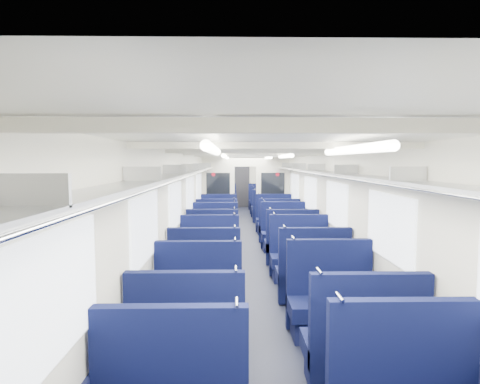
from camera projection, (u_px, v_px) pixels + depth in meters
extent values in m
cube|color=black|center=(249.00, 249.00, 9.74)|extent=(2.80, 18.00, 0.01)
cube|color=white|center=(249.00, 154.00, 9.55)|extent=(2.80, 18.00, 0.01)
cube|color=beige|center=(192.00, 202.00, 9.62)|extent=(0.02, 18.00, 2.35)
cube|color=black|center=(193.00, 235.00, 9.69)|extent=(0.03, 17.90, 0.70)
cube|color=beige|center=(306.00, 202.00, 9.67)|extent=(0.02, 18.00, 2.35)
cube|color=black|center=(305.00, 235.00, 9.73)|extent=(0.03, 17.90, 0.70)
cube|color=beige|center=(242.00, 182.00, 18.62)|extent=(2.80, 0.02, 2.35)
cube|color=#B2B5BA|center=(199.00, 169.00, 9.56)|extent=(0.34, 17.40, 0.04)
cylinder|color=silver|center=(207.00, 170.00, 9.57)|extent=(0.02, 17.40, 0.02)
cube|color=#B2B5BA|center=(28.00, 191.00, 1.58)|extent=(0.34, 0.03, 0.14)
cube|color=#B2B5BA|center=(142.00, 174.00, 3.58)|extent=(0.34, 0.03, 0.14)
cube|color=#B2B5BA|center=(175.00, 170.00, 5.57)|extent=(0.34, 0.03, 0.14)
cube|color=#B2B5BA|center=(190.00, 167.00, 7.56)|extent=(0.34, 0.03, 0.14)
cube|color=#B2B5BA|center=(199.00, 166.00, 9.56)|extent=(0.34, 0.03, 0.14)
cube|color=#B2B5BA|center=(205.00, 165.00, 11.55)|extent=(0.34, 0.03, 0.14)
cube|color=#B2B5BA|center=(209.00, 165.00, 13.54)|extent=(0.34, 0.03, 0.14)
cube|color=#B2B5BA|center=(212.00, 164.00, 15.54)|extent=(0.34, 0.03, 0.14)
cube|color=#B2B5BA|center=(215.00, 164.00, 17.53)|extent=(0.34, 0.03, 0.14)
cube|color=#B2B5BA|center=(299.00, 169.00, 9.60)|extent=(0.34, 17.40, 0.04)
cylinder|color=silver|center=(292.00, 170.00, 9.60)|extent=(0.02, 17.40, 0.02)
cube|color=#B2B5BA|center=(408.00, 174.00, 3.62)|extent=(0.34, 0.03, 0.14)
cube|color=#B2B5BA|center=(346.00, 170.00, 5.61)|extent=(0.34, 0.03, 0.14)
cube|color=#B2B5BA|center=(316.00, 167.00, 7.61)|extent=(0.34, 0.03, 0.14)
cube|color=#B2B5BA|center=(299.00, 166.00, 9.60)|extent=(0.34, 0.03, 0.14)
cube|color=#B2B5BA|center=(288.00, 165.00, 11.59)|extent=(0.34, 0.03, 0.14)
cube|color=#B2B5BA|center=(280.00, 165.00, 13.59)|extent=(0.34, 0.03, 0.14)
cube|color=#B2B5BA|center=(274.00, 164.00, 15.58)|extent=(0.34, 0.03, 0.14)
cube|color=#B2B5BA|center=(269.00, 164.00, 17.57)|extent=(0.34, 0.03, 0.14)
cube|color=white|center=(51.00, 300.00, 2.13)|extent=(0.02, 1.30, 0.75)
cube|color=white|center=(146.00, 228.00, 4.42)|extent=(0.02, 1.30, 0.75)
cube|color=white|center=(176.00, 205.00, 6.71)|extent=(0.02, 1.30, 0.75)
cube|color=white|center=(190.00, 194.00, 9.01)|extent=(0.02, 1.30, 0.75)
cube|color=white|center=(199.00, 187.00, 11.30)|extent=(0.02, 1.30, 0.75)
cube|color=white|center=(206.00, 182.00, 14.09)|extent=(0.02, 1.30, 0.75)
cube|color=white|center=(210.00, 179.00, 16.38)|extent=(0.02, 1.30, 0.75)
cube|color=white|center=(389.00, 227.00, 4.47)|extent=(0.02, 1.30, 0.75)
cube|color=white|center=(336.00, 205.00, 6.76)|extent=(0.02, 1.30, 0.75)
cube|color=white|center=(310.00, 194.00, 9.05)|extent=(0.02, 1.30, 0.75)
cube|color=white|center=(295.00, 187.00, 11.35)|extent=(0.02, 1.30, 0.75)
cube|color=white|center=(282.00, 182.00, 14.14)|extent=(0.02, 1.30, 0.75)
cube|color=white|center=(276.00, 179.00, 16.43)|extent=(0.02, 1.30, 0.75)
cube|color=silver|center=(330.00, 126.00, 1.58)|extent=(2.70, 0.06, 0.06)
cube|color=silver|center=(276.00, 146.00, 3.58)|extent=(2.70, 0.06, 0.06)
cube|color=silver|center=(261.00, 151.00, 5.57)|extent=(2.70, 0.06, 0.06)
cube|color=silver|center=(254.00, 154.00, 7.56)|extent=(2.70, 0.06, 0.06)
cube|color=silver|center=(249.00, 155.00, 9.56)|extent=(2.70, 0.06, 0.06)
cube|color=silver|center=(247.00, 156.00, 11.55)|extent=(2.70, 0.06, 0.06)
cube|color=silver|center=(245.00, 157.00, 13.54)|extent=(2.70, 0.06, 0.06)
cube|color=silver|center=(243.00, 158.00, 15.54)|extent=(2.70, 0.06, 0.06)
cube|color=silver|center=(242.00, 158.00, 17.53)|extent=(2.70, 0.06, 0.06)
cylinder|color=white|center=(213.00, 149.00, 3.07)|extent=(0.07, 1.60, 0.07)
cylinder|color=white|center=(224.00, 156.00, 7.06)|extent=(0.07, 1.60, 0.07)
cylinder|color=white|center=(227.00, 158.00, 10.55)|extent=(0.07, 1.60, 0.07)
cylinder|color=white|center=(229.00, 159.00, 15.03)|extent=(0.07, 1.60, 0.07)
cylinder|color=white|center=(353.00, 150.00, 3.09)|extent=(0.07, 1.60, 0.07)
cylinder|color=white|center=(285.00, 156.00, 7.08)|extent=(0.07, 1.60, 0.07)
cylinder|color=white|center=(268.00, 158.00, 10.57)|extent=(0.07, 1.60, 0.07)
cylinder|color=white|center=(258.00, 159.00, 15.05)|extent=(0.07, 1.60, 0.07)
cube|color=black|center=(242.00, 186.00, 18.57)|extent=(0.75, 0.06, 2.00)
cube|color=silver|center=(218.00, 192.00, 12.63)|extent=(1.05, 0.08, 2.35)
cube|color=black|center=(218.00, 185.00, 12.56)|extent=(0.76, 0.02, 0.80)
cylinder|color=red|center=(213.00, 174.00, 12.52)|extent=(0.12, 0.01, 0.12)
cube|color=silver|center=(273.00, 192.00, 12.66)|extent=(1.05, 0.08, 2.35)
cube|color=black|center=(273.00, 185.00, 12.59)|extent=(0.76, 0.02, 0.80)
cylinder|color=red|center=(277.00, 174.00, 12.56)|extent=(0.12, 0.01, 0.12)
cube|color=silver|center=(245.00, 161.00, 12.56)|extent=(0.70, 0.08, 0.35)
cylinder|color=silver|center=(237.00, 302.00, 2.70)|extent=(0.02, 0.17, 0.02)
cube|color=#0C123A|center=(401.00, 377.00, 2.86)|extent=(1.09, 0.10, 1.16)
cylinder|color=silver|center=(340.00, 297.00, 2.81)|extent=(0.02, 0.17, 0.02)
cube|color=#0C123A|center=(188.00, 346.00, 3.82)|extent=(1.09, 0.57, 0.19)
cube|color=black|center=(189.00, 369.00, 3.84)|extent=(1.00, 0.46, 0.28)
cube|color=#0C123A|center=(185.00, 334.00, 3.57)|extent=(1.09, 0.10, 1.16)
cylinder|color=silver|center=(236.00, 269.00, 3.53)|extent=(0.02, 0.17, 0.02)
cube|color=#0C123A|center=(360.00, 348.00, 3.78)|extent=(1.09, 0.57, 0.19)
cube|color=black|center=(360.00, 372.00, 3.79)|extent=(1.00, 0.46, 0.28)
cube|color=#0C123A|center=(369.00, 336.00, 3.53)|extent=(1.09, 0.10, 1.16)
cylinder|color=silver|center=(319.00, 271.00, 3.47)|extent=(0.02, 0.17, 0.02)
cube|color=#0C123A|center=(197.00, 311.00, 4.71)|extent=(1.09, 0.57, 0.19)
cube|color=black|center=(197.00, 330.00, 4.73)|extent=(1.00, 0.46, 0.28)
cube|color=#0C123A|center=(198.00, 287.00, 4.92)|extent=(1.09, 0.10, 1.16)
cylinder|color=silver|center=(235.00, 239.00, 4.89)|extent=(0.02, 0.17, 0.02)
cube|color=#0C123A|center=(333.00, 308.00, 4.82)|extent=(1.09, 0.57, 0.19)
cube|color=black|center=(333.00, 326.00, 4.84)|extent=(1.00, 0.46, 0.28)
cube|color=#0C123A|center=(329.00, 284.00, 5.03)|extent=(1.09, 0.10, 1.16)
cylinder|color=silver|center=(293.00, 238.00, 4.98)|extent=(0.02, 0.17, 0.02)
cube|color=#0C123A|center=(205.00, 276.00, 6.14)|extent=(1.09, 0.57, 0.19)
cube|color=black|center=(205.00, 291.00, 6.16)|extent=(1.00, 0.46, 0.28)
cube|color=#0C123A|center=(204.00, 266.00, 5.89)|extent=(1.09, 0.10, 1.16)
cylinder|color=silver|center=(235.00, 226.00, 5.85)|extent=(0.02, 0.17, 0.02)
cube|color=#0C123A|center=(311.00, 276.00, 6.15)|extent=(1.09, 0.57, 0.19)
cube|color=black|center=(311.00, 291.00, 6.17)|extent=(1.00, 0.46, 0.28)
cube|color=#0C123A|center=(315.00, 266.00, 5.90)|extent=(1.09, 0.10, 1.16)
cylinder|color=silver|center=(284.00, 226.00, 5.85)|extent=(0.02, 0.17, 0.02)
cube|color=#0C123A|center=(209.00, 261.00, 7.08)|extent=(1.09, 0.57, 0.19)
cube|color=black|center=(209.00, 274.00, 7.09)|extent=(1.00, 0.46, 0.28)
cube|color=#0C123A|center=(210.00, 246.00, 7.29)|extent=(1.09, 0.10, 1.16)
cylinder|color=silver|center=(235.00, 214.00, 7.25)|extent=(0.02, 0.17, 0.02)
cube|color=#0C123A|center=(301.00, 260.00, 7.14)|extent=(1.09, 0.57, 0.19)
cube|color=black|center=(300.00, 273.00, 7.15)|extent=(1.00, 0.46, 0.28)
cube|color=#0C123A|center=(299.00, 245.00, 7.35)|extent=(1.09, 0.10, 1.16)
cylinder|color=silver|center=(274.00, 213.00, 7.30)|extent=(0.02, 0.17, 0.02)
cube|color=#0C123A|center=(213.00, 245.00, 8.41)|extent=(1.09, 0.57, 0.19)
cube|color=black|center=(213.00, 256.00, 8.43)|extent=(1.00, 0.46, 0.28)
cube|color=#0C123A|center=(212.00, 237.00, 8.16)|extent=(1.09, 0.10, 1.16)
cylinder|color=silver|center=(234.00, 208.00, 8.13)|extent=(0.02, 0.17, 0.02)
cube|color=#0C123A|center=(291.00, 246.00, 8.37)|extent=(1.09, 0.57, 0.19)
cube|color=black|center=(290.00, 256.00, 8.39)|extent=(1.00, 0.46, 0.28)
cube|color=#0C123A|center=(292.00, 237.00, 8.12)|extent=(1.09, 0.10, 1.16)
cylinder|color=silver|center=(270.00, 208.00, 8.07)|extent=(0.02, 0.17, 0.02)
cube|color=#0C123A|center=(215.00, 237.00, 9.31)|extent=(1.09, 0.57, 0.19)
cube|color=black|center=(215.00, 247.00, 9.32)|extent=(1.00, 0.46, 0.28)
cube|color=#0C123A|center=(215.00, 226.00, 9.52)|extent=(1.09, 0.10, 1.16)
cylinder|color=silver|center=(234.00, 201.00, 9.48)|extent=(0.02, 0.17, 0.02)
cube|color=#0C123A|center=(284.00, 236.00, 9.46)|extent=(1.09, 0.57, 0.19)
cube|color=black|center=(284.00, 245.00, 9.47)|extent=(1.00, 0.46, 0.28)
cube|color=#0C123A|center=(283.00, 225.00, 9.67)|extent=(1.09, 0.10, 1.16)
cylinder|color=silver|center=(264.00, 201.00, 9.62)|extent=(0.02, 0.17, 0.02)
cube|color=#0C123A|center=(217.00, 228.00, 10.60)|extent=(1.09, 0.57, 0.19)
cube|color=black|center=(217.00, 236.00, 10.62)|extent=(1.00, 0.46, 0.28)
cube|color=#0C123A|center=(217.00, 221.00, 10.35)|extent=(1.09, 0.10, 1.16)
cylinder|color=silver|center=(234.00, 198.00, 10.31)|extent=(0.02, 0.17, 0.02)
cube|color=#0C123A|center=(278.00, 227.00, 10.66)|extent=(1.09, 0.57, 0.19)
cube|color=black|center=(278.00, 236.00, 10.68)|extent=(1.00, 0.46, 0.28)
cube|color=#0C123A|center=(279.00, 220.00, 10.41)|extent=(1.09, 0.10, 1.16)
cylinder|color=silver|center=(262.00, 198.00, 10.35)|extent=(0.02, 0.17, 0.02)
cube|color=#0C123A|center=(219.00, 222.00, 11.66)|extent=(1.09, 0.57, 0.19)
cube|color=black|center=(219.00, 230.00, 11.68)|extent=(1.00, 0.46, 0.28)
cube|color=#0C123A|center=(219.00, 213.00, 11.87)|extent=(1.09, 0.10, 1.16)
cylinder|color=silver|center=(234.00, 193.00, 11.84)|extent=(0.02, 0.17, 0.02)
cube|color=#0C123A|center=(274.00, 222.00, 11.71)|extent=(1.09, 0.57, 0.19)
cube|color=black|center=(274.00, 229.00, 11.72)|extent=(1.00, 0.46, 0.28)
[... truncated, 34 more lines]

